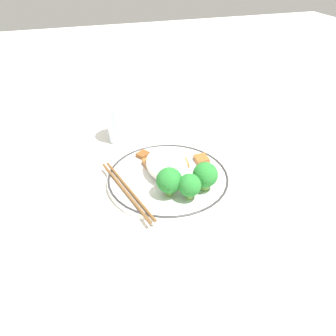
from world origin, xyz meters
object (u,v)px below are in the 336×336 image
at_px(drinking_glass, 122,120).
at_px(plate, 168,178).
at_px(broccoli_back_center, 190,185).
at_px(broccoli_back_right, 205,175).
at_px(broccoli_back_left, 169,181).
at_px(chopsticks, 127,190).

bearing_deg(drinking_glass, plate, 14.89).
xyz_separation_m(plate, broccoli_back_center, (0.08, 0.02, 0.03)).
bearing_deg(broccoli_back_right, drinking_glass, -157.34).
distance_m(plate, drinking_glass, 0.21).
relative_size(broccoli_back_left, broccoli_back_center, 1.12).
height_order(chopsticks, drinking_glass, drinking_glass).
bearing_deg(chopsticks, drinking_glass, 170.46).
xyz_separation_m(broccoli_back_left, chopsticks, (-0.03, -0.07, -0.03)).
relative_size(broccoli_back_center, chopsticks, 0.26).
xyz_separation_m(plate, broccoli_back_right, (0.06, 0.05, 0.04)).
bearing_deg(chopsticks, plate, 103.57).
bearing_deg(chopsticks, broccoli_back_right, 75.55).
bearing_deg(plate, drinking_glass, -165.11).
bearing_deg(broccoli_back_left, broccoli_back_right, 87.78).
distance_m(broccoli_back_left, drinking_glass, 0.25).
distance_m(broccoli_back_center, chopsticks, 0.12).
xyz_separation_m(plate, drinking_glass, (-0.20, -0.05, 0.04)).
relative_size(broccoli_back_left, drinking_glass, 0.57).
xyz_separation_m(broccoli_back_left, broccoli_back_right, (0.00, 0.07, -0.00)).
bearing_deg(broccoli_back_center, broccoli_back_left, -123.37).
height_order(broccoli_back_center, drinking_glass, drinking_glass).
bearing_deg(broccoli_back_right, broccoli_back_center, -64.26).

